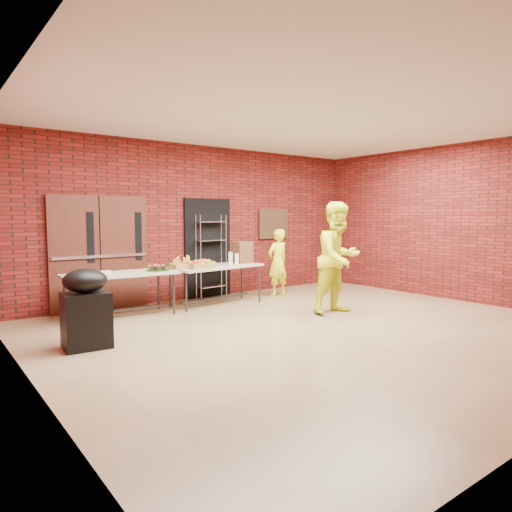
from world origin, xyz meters
The scene contains 19 objects.
room centered at (0.00, 0.00, 1.60)m, with size 8.08×7.08×3.28m.
double_doors centered at (-2.20, 3.44, 1.05)m, with size 1.78×0.12×2.10m.
dark_doorway centered at (0.10, 3.46, 1.05)m, with size 1.10×0.06×2.10m, color black.
bronze_plaque centered at (1.90, 3.45, 1.55)m, with size 0.85×0.04×0.70m, color #472E1C.
wire_rack centered at (0.10, 3.32, 0.88)m, with size 0.64×0.21×1.75m, color silver, non-canonical shape.
table_left centered at (-2.13, 2.60, 0.71)m, with size 1.91×0.87×0.77m.
table_right centered at (-0.21, 2.63, 0.70)m, with size 1.94×0.99×0.77m.
basket_bananas centered at (-1.00, 2.53, 0.82)m, with size 0.41×0.32×0.13m.
basket_oranges centered at (-0.54, 2.63, 0.82)m, with size 0.42×0.33×0.13m.
basket_apples centered at (-0.71, 2.39, 0.83)m, with size 0.46×0.36×0.14m.
muffin_tray centered at (-1.49, 2.52, 0.82)m, with size 0.42×0.42×0.10m.
napkin_box centered at (-2.42, 2.54, 0.80)m, with size 0.18×0.12×0.06m, color silver.
coffee_dispenser centered at (0.48, 2.72, 0.99)m, with size 0.34×0.30×0.44m, color #502F1B.
cup_stack_front centered at (0.04, 2.50, 0.88)m, with size 0.08×0.08×0.24m, color silver.
cup_stack_mid centered at (0.17, 2.48, 0.88)m, with size 0.08×0.08×0.23m, color silver.
cup_stack_back centered at (0.12, 2.62, 0.89)m, with size 0.08×0.08×0.25m, color silver.
covered_grill centered at (-3.15, 1.14, 0.53)m, with size 0.61×0.52×1.05m.
volunteer_woman centered at (1.37, 2.66, 0.73)m, with size 0.53×0.35×1.45m, color yellow.
volunteer_man centered at (1.11, 0.65, 0.99)m, with size 0.96×0.75×1.98m, color yellow.
Camera 1 is at (-4.91, -4.89, 1.73)m, focal length 32.00 mm.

